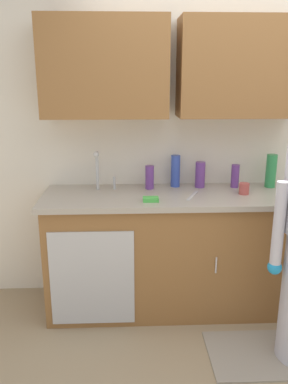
# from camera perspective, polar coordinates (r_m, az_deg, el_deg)

# --- Properties ---
(ground_plane) EXTENTS (9.00, 9.00, 0.00)m
(ground_plane) POSITION_cam_1_polar(r_m,az_deg,el_deg) (2.94, 16.99, -22.06)
(ground_plane) COLOR #998466
(kitchen_wall_with_uppers) EXTENTS (4.80, 0.44, 2.70)m
(kitchen_wall_with_uppers) POSITION_cam_1_polar(r_m,az_deg,el_deg) (3.26, 11.10, 10.39)
(kitchen_wall_with_uppers) COLOR silver
(kitchen_wall_with_uppers) RESTS_ON ground
(counter_cabinet) EXTENTS (1.90, 0.62, 0.90)m
(counter_cabinet) POSITION_cam_1_polar(r_m,az_deg,el_deg) (3.17, 3.92, -8.79)
(counter_cabinet) COLOR brown
(counter_cabinet) RESTS_ON ground
(countertop) EXTENTS (1.96, 0.66, 0.04)m
(countertop) POSITION_cam_1_polar(r_m,az_deg,el_deg) (3.01, 4.14, -0.62)
(countertop) COLOR #A8A093
(countertop) RESTS_ON counter_cabinet
(sink) EXTENTS (0.50, 0.36, 0.35)m
(sink) POSITION_cam_1_polar(r_m,az_deg,el_deg) (3.00, -6.07, -0.60)
(sink) COLOR #B7BABF
(sink) RESTS_ON counter_cabinet
(floor_mat) EXTENTS (0.80, 0.50, 0.01)m
(floor_mat) POSITION_cam_1_polar(r_m,az_deg,el_deg) (2.98, 17.38, -21.30)
(floor_mat) COLOR gray
(floor_mat) RESTS_ON ground
(bottle_water_tall) EXTENTS (0.07, 0.07, 0.25)m
(bottle_water_tall) POSITION_cam_1_polar(r_m,az_deg,el_deg) (3.18, 4.53, 3.02)
(bottle_water_tall) COLOR #334CB2
(bottle_water_tall) RESTS_ON countertop
(bottle_cleaner_spray) EXTENTS (0.08, 0.08, 0.20)m
(bottle_cleaner_spray) POSITION_cam_1_polar(r_m,az_deg,el_deg) (3.18, 8.07, 2.47)
(bottle_cleaner_spray) COLOR #66388C
(bottle_cleaner_spray) RESTS_ON countertop
(bottle_soap) EXTENTS (0.08, 0.08, 0.26)m
(bottle_soap) POSITION_cam_1_polar(r_m,az_deg,el_deg) (3.31, 17.78, 2.90)
(bottle_soap) COLOR #2D8C4C
(bottle_soap) RESTS_ON countertop
(bottle_water_short) EXTENTS (0.07, 0.07, 0.18)m
(bottle_water_short) POSITION_cam_1_polar(r_m,az_deg,el_deg) (3.11, 0.81, 2.13)
(bottle_water_short) COLOR #66388C
(bottle_water_short) RESTS_ON countertop
(bottle_dish_liquid) EXTENTS (0.06, 0.06, 0.18)m
(bottle_dish_liquid) POSITION_cam_1_polar(r_m,az_deg,el_deg) (3.23, 12.95, 2.25)
(bottle_dish_liquid) COLOR #66388C
(bottle_dish_liquid) RESTS_ON countertop
(cup_by_sink) EXTENTS (0.08, 0.08, 0.08)m
(cup_by_sink) POSITION_cam_1_polar(r_m,az_deg,el_deg) (3.07, 14.17, 0.47)
(cup_by_sink) COLOR #B24C47
(cup_by_sink) RESTS_ON countertop
(knife_on_counter) EXTENTS (0.12, 0.23, 0.01)m
(knife_on_counter) POSITION_cam_1_polar(r_m,az_deg,el_deg) (2.96, 6.96, -0.51)
(knife_on_counter) COLOR silver
(knife_on_counter) RESTS_ON countertop
(sponge) EXTENTS (0.11, 0.07, 0.03)m
(sponge) POSITION_cam_1_polar(r_m,az_deg,el_deg) (2.81, 0.98, -1.05)
(sponge) COLOR #4CBF4C
(sponge) RESTS_ON countertop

